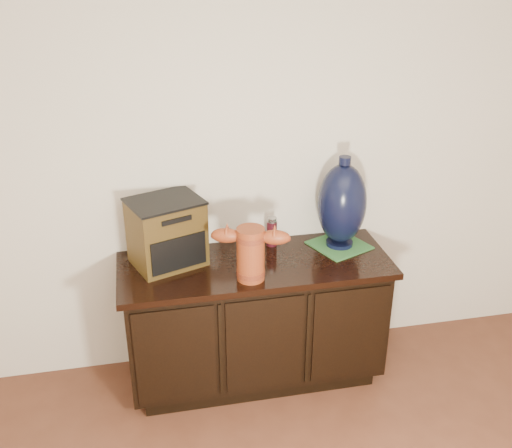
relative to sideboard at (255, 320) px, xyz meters
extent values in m
plane|color=silver|center=(0.00, 0.27, 0.91)|extent=(4.50, 0.00, 4.50)
cube|color=black|center=(0.00, 0.00, -0.35)|extent=(1.29, 0.45, 0.08)
cube|color=black|center=(0.00, 0.00, 0.01)|extent=(1.40, 0.50, 0.64)
cube|color=black|center=(0.00, 0.00, 0.35)|extent=(1.46, 0.56, 0.03)
cube|color=black|center=(-0.47, -0.25, 0.01)|extent=(0.41, 0.01, 0.56)
cube|color=black|center=(0.00, -0.25, 0.01)|extent=(0.41, 0.01, 0.56)
cube|color=black|center=(0.47, -0.25, 0.01)|extent=(0.41, 0.01, 0.56)
cylinder|color=#973E1B|center=(-0.06, -0.16, 0.51)|extent=(0.18, 0.18, 0.28)
cylinder|color=#43140D|center=(-0.06, -0.16, 0.41)|extent=(0.18, 0.18, 0.03)
cylinder|color=#43140D|center=(-0.06, -0.16, 0.60)|extent=(0.18, 0.18, 0.03)
ellipsoid|color=#973E1B|center=(-0.17, -0.12, 0.61)|extent=(0.16, 0.11, 0.08)
ellipsoid|color=#973E1B|center=(0.06, -0.19, 0.61)|extent=(0.16, 0.11, 0.08)
cube|color=#412E10|center=(-0.45, 0.09, 0.54)|extent=(0.43, 0.38, 0.35)
cube|color=black|center=(-0.40, -0.04, 0.49)|extent=(0.29, 0.11, 0.18)
cube|color=black|center=(-0.45, 0.09, 0.73)|extent=(0.44, 0.40, 0.01)
cube|color=#2F6A32|center=(0.50, 0.09, 0.37)|extent=(0.37, 0.37, 0.01)
cylinder|color=black|center=(0.50, 0.09, 0.39)|extent=(0.15, 0.15, 0.02)
ellipsoid|color=black|center=(0.50, 0.09, 0.63)|extent=(0.35, 0.35, 0.46)
cylinder|color=black|center=(0.50, 0.09, 0.88)|extent=(0.06, 0.06, 0.04)
cylinder|color=#510D19|center=(0.13, 0.18, 0.44)|extent=(0.06, 0.06, 0.15)
cylinder|color=silver|center=(0.13, 0.18, 0.53)|extent=(0.05, 0.05, 0.02)
camera|label=1|loc=(-0.56, -2.75, 1.93)|focal=42.00mm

